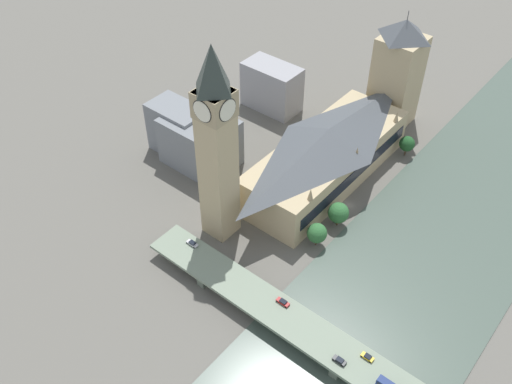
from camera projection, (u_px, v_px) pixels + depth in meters
name	position (u px, v px, depth m)	size (l,w,h in m)	color
ground_plane	(349.00, 205.00, 235.75)	(600.00, 600.00, 0.00)	#605E56
river_water	(434.00, 248.00, 217.59)	(64.87, 360.00, 0.30)	#47564C
parliament_hall	(327.00, 154.00, 240.00)	(30.01, 84.80, 26.09)	tan
clock_tower	(217.00, 142.00, 196.64)	(12.03, 12.03, 80.25)	tan
victoria_tower	(397.00, 73.00, 263.00)	(18.82, 18.82, 56.59)	tan
road_bridge	(344.00, 357.00, 177.57)	(161.74, 14.01, 6.05)	#5D6A59
car_northbound_lead	(192.00, 243.00, 210.62)	(4.72, 1.91, 1.41)	silver
car_northbound_mid	(283.00, 302.00, 190.84)	(4.75, 1.81, 1.44)	maroon
car_northbound_tail	(339.00, 360.00, 174.56)	(4.34, 1.91, 1.39)	black
car_southbound_lead	(367.00, 357.00, 175.53)	(4.09, 1.82, 1.28)	gold
city_block_west	(272.00, 87.00, 281.51)	(28.33, 15.46, 23.35)	#939399
city_block_center	(179.00, 130.00, 254.81)	(25.87, 15.69, 23.73)	slate
city_block_east	(200.00, 142.00, 249.20)	(30.35, 23.51, 22.30)	slate
tree_embankment_near	(407.00, 144.00, 255.98)	(7.06, 7.06, 9.98)	brown
tree_embankment_mid	(317.00, 233.00, 215.09)	(7.78, 7.78, 10.20)	brown
tree_embankment_far	(338.00, 213.00, 222.89)	(8.39, 8.39, 10.75)	brown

